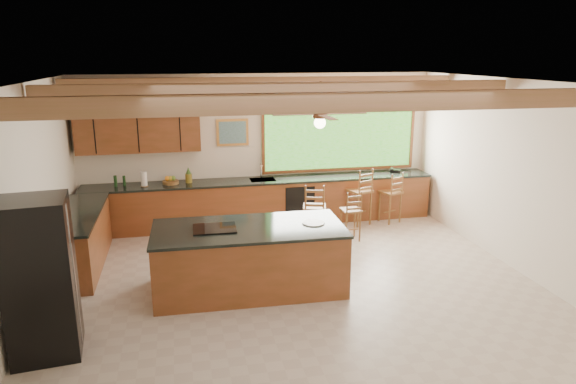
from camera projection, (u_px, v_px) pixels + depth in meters
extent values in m
plane|color=beige|center=(295.00, 282.00, 7.82)|extent=(7.20, 7.20, 0.00)
cube|color=#EEE2CE|center=(260.00, 148.00, 10.50)|extent=(7.20, 0.04, 3.00)
cube|color=#EEE2CE|center=(380.00, 281.00, 4.36)|extent=(7.20, 0.04, 3.00)
cube|color=#EEE2CE|center=(27.00, 202.00, 6.70)|extent=(0.04, 6.50, 3.00)
cube|color=#EEE2CE|center=(515.00, 175.00, 8.16)|extent=(0.04, 6.50, 3.00)
cube|color=#99724C|center=(295.00, 82.00, 7.04)|extent=(7.20, 6.50, 0.04)
cube|color=#9C694E|center=(328.00, 103.00, 5.57)|extent=(7.10, 0.15, 0.22)
cube|color=#9C694E|center=(288.00, 90.00, 7.55)|extent=(7.10, 0.15, 0.22)
cube|color=#9C694E|center=(267.00, 83.00, 9.25)|extent=(7.10, 0.15, 0.22)
cube|color=brown|center=(139.00, 134.00, 9.74)|extent=(2.30, 0.35, 0.70)
cube|color=silver|center=(136.00, 102.00, 9.52)|extent=(2.60, 0.50, 0.48)
cylinder|color=#FFEABF|center=(98.00, 116.00, 9.44)|extent=(0.10, 0.10, 0.01)
cylinder|color=#FFEABF|center=(175.00, 114.00, 9.72)|extent=(0.10, 0.10, 0.01)
cube|color=#63B13F|center=(340.00, 138.00, 10.77)|extent=(3.20, 0.04, 1.30)
cube|color=#C8863D|center=(233.00, 132.00, 10.27)|extent=(0.64, 0.03, 0.54)
cube|color=#3F7260|center=(233.00, 132.00, 10.25)|extent=(0.54, 0.01, 0.44)
cube|color=brown|center=(263.00, 202.00, 10.46)|extent=(7.00, 0.65, 0.88)
cube|color=black|center=(263.00, 181.00, 10.34)|extent=(7.04, 0.69, 0.04)
cube|color=brown|center=(81.00, 241.00, 8.32)|extent=(0.65, 2.35, 0.88)
cube|color=black|center=(78.00, 214.00, 8.20)|extent=(0.69, 2.39, 0.04)
cube|color=black|center=(300.00, 206.00, 10.29)|extent=(0.60, 0.02, 0.78)
cube|color=silver|center=(263.00, 180.00, 10.33)|extent=(0.50, 0.38, 0.03)
cylinder|color=silver|center=(261.00, 170.00, 10.48)|extent=(0.03, 0.03, 0.30)
cylinder|color=silver|center=(262.00, 165.00, 10.35)|extent=(0.03, 0.20, 0.03)
cylinder|color=white|center=(144.00, 179.00, 9.77)|extent=(0.12, 0.12, 0.29)
cylinder|color=#1D421A|center=(115.00, 181.00, 9.77)|extent=(0.06, 0.06, 0.21)
cylinder|color=#1D421A|center=(124.00, 181.00, 9.85)|extent=(0.05, 0.05, 0.19)
cube|color=black|center=(395.00, 170.00, 10.96)|extent=(0.26, 0.24, 0.09)
cube|color=brown|center=(249.00, 259.00, 7.51)|extent=(2.74, 1.32, 0.92)
cube|color=black|center=(249.00, 229.00, 7.39)|extent=(2.79, 1.37, 0.04)
cube|color=black|center=(215.00, 228.00, 7.29)|extent=(0.62, 0.50, 0.02)
cylinder|color=white|center=(313.00, 223.00, 7.54)|extent=(0.33, 0.33, 0.02)
cube|color=black|center=(40.00, 279.00, 5.76)|extent=(0.79, 0.78, 1.86)
cube|color=silver|center=(74.00, 276.00, 5.83)|extent=(0.03, 0.05, 1.71)
cube|color=brown|center=(314.00, 207.00, 9.30)|extent=(0.50, 0.50, 0.04)
cylinder|color=brown|center=(308.00, 229.00, 9.21)|extent=(0.04, 0.04, 0.66)
cylinder|color=brown|center=(325.00, 228.00, 9.28)|extent=(0.04, 0.04, 0.66)
cylinder|color=brown|center=(304.00, 223.00, 9.51)|extent=(0.04, 0.04, 0.66)
cylinder|color=brown|center=(320.00, 222.00, 9.58)|extent=(0.04, 0.04, 0.66)
cube|color=brown|center=(351.00, 210.00, 9.47)|extent=(0.36, 0.36, 0.04)
cylinder|color=brown|center=(346.00, 228.00, 9.39)|extent=(0.03, 0.03, 0.56)
cylinder|color=brown|center=(360.00, 227.00, 9.45)|extent=(0.03, 0.03, 0.56)
cylinder|color=brown|center=(341.00, 224.00, 9.65)|extent=(0.03, 0.03, 0.56)
cylinder|color=brown|center=(355.00, 223.00, 9.71)|extent=(0.03, 0.03, 0.56)
cube|color=brown|center=(359.00, 191.00, 10.34)|extent=(0.54, 0.54, 0.04)
cylinder|color=brown|center=(354.00, 211.00, 10.24)|extent=(0.04, 0.04, 0.68)
cylinder|color=brown|center=(369.00, 210.00, 10.31)|extent=(0.04, 0.04, 0.68)
cylinder|color=brown|center=(348.00, 206.00, 10.55)|extent=(0.04, 0.04, 0.68)
cylinder|color=brown|center=(364.00, 205.00, 10.62)|extent=(0.04, 0.04, 0.68)
cube|color=brown|center=(391.00, 192.00, 10.49)|extent=(0.49, 0.49, 0.04)
cylinder|color=brown|center=(386.00, 210.00, 10.40)|extent=(0.04, 0.04, 0.62)
cylinder|color=brown|center=(400.00, 209.00, 10.47)|extent=(0.04, 0.04, 0.62)
cylinder|color=brown|center=(380.00, 206.00, 10.69)|extent=(0.04, 0.04, 0.62)
cylinder|color=brown|center=(394.00, 205.00, 10.75)|extent=(0.04, 0.04, 0.62)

